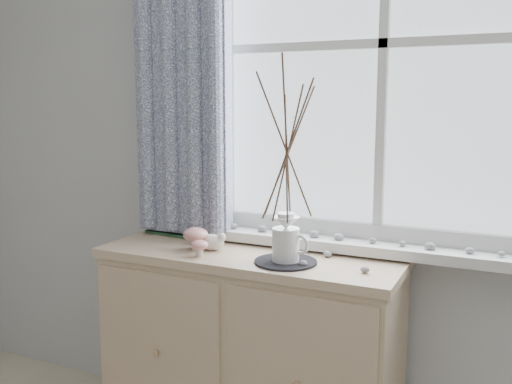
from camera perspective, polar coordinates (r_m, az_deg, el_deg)
sideboard at (r=2.39m, az=-0.65°, el=-15.90°), size 1.20×0.45×0.85m
botanical_book at (r=2.51m, az=-8.30°, el=-1.78°), size 0.35×0.16×0.23m
toadstool_cluster at (r=2.25m, az=-5.97°, el=-4.58°), size 0.14×0.15×0.09m
wooden_eggs at (r=2.38m, az=-5.84°, el=-4.64°), size 0.13×0.17×0.06m
songbird_figurine at (r=2.28m, az=-4.47°, el=-4.93°), size 0.15×0.08×0.07m
crocheted_doily at (r=2.11m, az=2.98°, el=-6.99°), size 0.23×0.23×0.01m
twig_pitcher at (r=2.03m, az=3.08°, el=4.72°), size 0.33×0.33×0.76m
sideboard_pebbles at (r=2.14m, az=6.77°, el=-6.63°), size 0.33×0.23×0.02m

